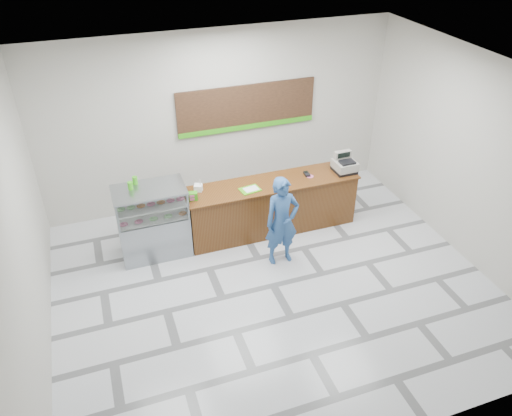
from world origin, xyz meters
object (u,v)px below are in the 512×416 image
object	(u,v)px
sales_counter	(272,206)
display_case	(153,221)
cash_register	(344,165)
customer	(282,221)
serving_tray	(250,190)

from	to	relation	value
sales_counter	display_case	world-z (taller)	display_case
cash_register	display_case	bearing A→B (deg)	177.47
display_case	customer	world-z (taller)	customer
sales_counter	display_case	size ratio (longest dim) A/B	2.45
customer	display_case	bearing A→B (deg)	154.58
cash_register	customer	distance (m)	1.88
serving_tray	sales_counter	bearing A→B (deg)	5.77
cash_register	serving_tray	bearing A→B (deg)	-179.56
display_case	cash_register	size ratio (longest dim) A/B	3.15
sales_counter	serving_tray	xyz separation A→B (m)	(-0.47, -0.13, 0.52)
serving_tray	customer	bearing A→B (deg)	-79.96
sales_counter	serving_tray	world-z (taller)	serving_tray
customer	cash_register	bearing A→B (deg)	28.24
serving_tray	customer	world-z (taller)	customer
sales_counter	cash_register	distance (m)	1.58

